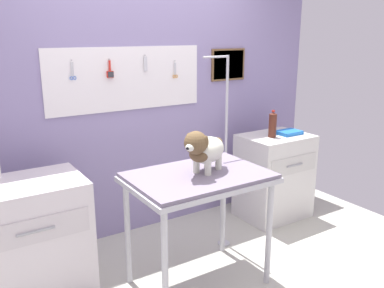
{
  "coord_description": "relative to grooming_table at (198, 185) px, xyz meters",
  "views": [
    {
      "loc": [
        -1.63,
        -2.15,
        1.86
      ],
      "look_at": [
        -0.17,
        0.14,
        1.12
      ],
      "focal_mm": 38.5,
      "sensor_mm": 36.0,
      "label": 1
    }
  ],
  "objects": [
    {
      "name": "dog",
      "position": [
        0.04,
        -0.01,
        0.27
      ],
      "size": [
        0.44,
        0.33,
        0.33
      ],
      "color": "silver",
      "rests_on": "grooming_table"
    },
    {
      "name": "soda_bottle",
      "position": [
        1.24,
        0.56,
        0.2
      ],
      "size": [
        0.08,
        0.08,
        0.27
      ],
      "color": "#4D2318",
      "rests_on": "cabinet_right"
    },
    {
      "name": "rear_wall_panel",
      "position": [
        0.09,
        1.1,
        0.37
      ],
      "size": [
        4.0,
        0.11,
        2.3
      ],
      "color": "#8B7EAC",
      "rests_on": "ground"
    },
    {
      "name": "counter_left",
      "position": [
        -1.09,
        0.53,
        -0.36
      ],
      "size": [
        0.8,
        0.58,
        0.87
      ],
      "color": "silver",
      "rests_on": "ground"
    },
    {
      "name": "grooming_table",
      "position": [
        0.0,
        0.0,
        0.0
      ],
      "size": [
        1.01,
        0.69,
        0.88
      ],
      "color": "#B7B7BC",
      "rests_on": "ground"
    },
    {
      "name": "supply_tray",
      "position": [
        1.47,
        0.56,
        0.09
      ],
      "size": [
        0.24,
        0.18,
        0.04
      ],
      "color": "blue",
      "rests_on": "cabinet_right"
    },
    {
      "name": "grooming_arm",
      "position": [
        0.51,
        0.37,
        -0.01
      ],
      "size": [
        0.29,
        0.11,
        1.68
      ],
      "color": "#B7B7BC",
      "rests_on": "ground"
    },
    {
      "name": "cabinet_right",
      "position": [
        1.33,
        0.59,
        -0.36
      ],
      "size": [
        0.68,
        0.54,
        0.87
      ],
      "color": "silver",
      "rests_on": "ground"
    }
  ]
}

